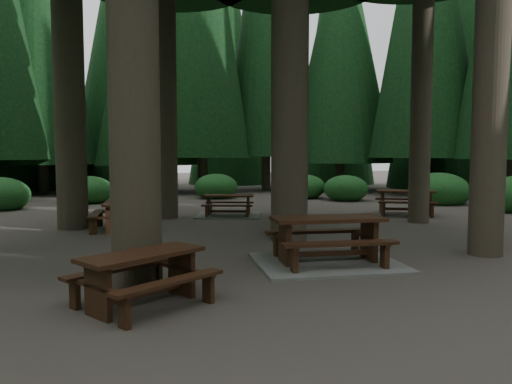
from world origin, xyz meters
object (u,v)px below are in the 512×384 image
object	(u,v)px
picnic_table_e	(143,270)
picnic_table_b	(119,211)
picnic_table_d	(405,199)
picnic_table_c	(228,209)
picnic_table_a	(328,247)

from	to	relation	value
picnic_table_e	picnic_table_b	bearing A→B (deg)	58.91
picnic_table_b	picnic_table_d	world-z (taller)	picnic_table_d
picnic_table_e	picnic_table_d	bearing A→B (deg)	7.85
picnic_table_b	picnic_table_e	xyz separation A→B (m)	(0.23, -6.94, -0.02)
picnic_table_b	picnic_table_c	distance (m)	3.94
picnic_table_a	picnic_table_e	size ratio (longest dim) A/B	1.29
picnic_table_b	picnic_table_c	size ratio (longest dim) A/B	0.76
picnic_table_a	picnic_table_e	xyz separation A→B (m)	(-3.39, -1.62, 0.17)
picnic_table_a	picnic_table_d	xyz separation A→B (m)	(5.49, 6.06, 0.22)
picnic_table_c	picnic_table_b	bearing A→B (deg)	-132.34
picnic_table_c	picnic_table_e	size ratio (longest dim) A/B	1.15
picnic_table_a	picnic_table_c	xyz separation A→B (m)	(-0.20, 7.27, -0.09)
picnic_table_c	picnic_table_e	distance (m)	9.45
picnic_table_d	picnic_table_e	world-z (taller)	picnic_table_d
picnic_table_c	picnic_table_d	distance (m)	5.83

